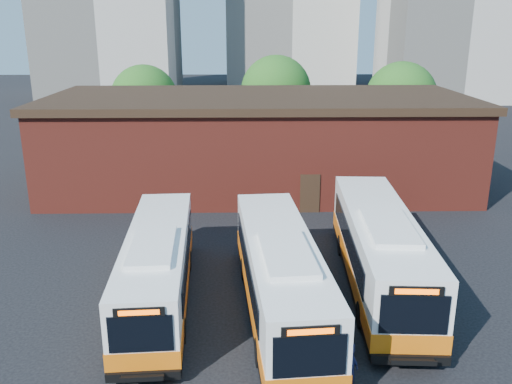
{
  "coord_description": "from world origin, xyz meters",
  "views": [
    {
      "loc": [
        -0.89,
        -17.31,
        11.02
      ],
      "look_at": [
        -0.43,
        6.0,
        3.79
      ],
      "focal_mm": 38.0,
      "sensor_mm": 36.0,
      "label": 1
    }
  ],
  "objects_px": {
    "bus_east": "(379,253)",
    "transit_worker": "(350,370)",
    "bus_mideast": "(280,279)",
    "bus_midwest": "(158,270)"
  },
  "relations": [
    {
      "from": "bus_mideast",
      "to": "bus_east",
      "type": "relative_size",
      "value": 0.96
    },
    {
      "from": "bus_midwest",
      "to": "transit_worker",
      "type": "xyz_separation_m",
      "value": [
        6.75,
        -6.18,
        -0.46
      ]
    },
    {
      "from": "bus_east",
      "to": "bus_midwest",
      "type": "bearing_deg",
      "value": -169.14
    },
    {
      "from": "bus_east",
      "to": "transit_worker",
      "type": "height_order",
      "value": "bus_east"
    },
    {
      "from": "bus_mideast",
      "to": "bus_midwest",
      "type": "bearing_deg",
      "value": 163.04
    },
    {
      "from": "bus_midwest",
      "to": "bus_east",
      "type": "bearing_deg",
      "value": 3.98
    },
    {
      "from": "bus_midwest",
      "to": "bus_mideast",
      "type": "relative_size",
      "value": 0.94
    },
    {
      "from": "bus_mideast",
      "to": "transit_worker",
      "type": "relative_size",
      "value": 6.42
    },
    {
      "from": "bus_east",
      "to": "transit_worker",
      "type": "relative_size",
      "value": 6.66
    },
    {
      "from": "bus_midwest",
      "to": "bus_east",
      "type": "height_order",
      "value": "bus_east"
    }
  ]
}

